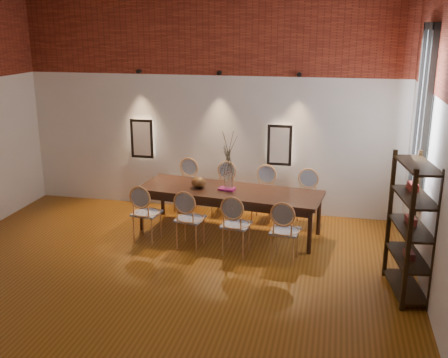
% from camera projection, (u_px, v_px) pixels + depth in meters
% --- Properties ---
extents(floor, '(7.00, 7.00, 0.02)m').
position_uv_depth(floor, '(146.00, 297.00, 6.77)').
color(floor, brown).
rests_on(floor, ground).
extents(wall_back, '(7.00, 0.10, 4.00)m').
position_uv_depth(wall_back, '(210.00, 103.00, 9.52)').
color(wall_back, silver).
rests_on(wall_back, ground).
extents(brick_band_back, '(7.00, 0.02, 1.50)m').
position_uv_depth(brick_band_back, '(209.00, 32.00, 9.10)').
color(brick_band_back, maroon).
rests_on(brick_band_back, ground).
extents(niche_left, '(0.36, 0.06, 0.66)m').
position_uv_depth(niche_left, '(143.00, 138.00, 9.89)').
color(niche_left, '#FFEAC6').
rests_on(niche_left, wall_back).
extents(niche_right, '(0.36, 0.06, 0.66)m').
position_uv_depth(niche_right, '(280.00, 145.00, 9.36)').
color(niche_right, '#FFEAC6').
rests_on(niche_right, wall_back).
extents(spot_fixture_left, '(0.08, 0.10, 0.08)m').
position_uv_depth(spot_fixture_left, '(139.00, 71.00, 9.51)').
color(spot_fixture_left, black).
rests_on(spot_fixture_left, wall_back).
extents(spot_fixture_mid, '(0.08, 0.10, 0.08)m').
position_uv_depth(spot_fixture_mid, '(219.00, 73.00, 9.20)').
color(spot_fixture_mid, black).
rests_on(spot_fixture_mid, wall_back).
extents(spot_fixture_right, '(0.08, 0.10, 0.08)m').
position_uv_depth(spot_fixture_right, '(299.00, 75.00, 8.91)').
color(spot_fixture_right, black).
rests_on(spot_fixture_right, wall_back).
extents(window_glass, '(0.02, 0.78, 2.38)m').
position_uv_depth(window_glass, '(424.00, 115.00, 7.32)').
color(window_glass, silver).
rests_on(window_glass, wall_right).
extents(window_frame, '(0.08, 0.90, 2.50)m').
position_uv_depth(window_frame, '(422.00, 115.00, 7.32)').
color(window_frame, black).
rests_on(window_frame, wall_right).
extents(window_mullion, '(0.06, 0.06, 2.40)m').
position_uv_depth(window_mullion, '(422.00, 115.00, 7.32)').
color(window_mullion, black).
rests_on(window_mullion, wall_right).
extents(dining_table, '(3.12, 1.34, 0.75)m').
position_uv_depth(dining_table, '(229.00, 211.00, 8.74)').
color(dining_table, '#311A10').
rests_on(dining_table, floor).
extents(chair_near_a, '(0.49, 0.49, 0.94)m').
position_uv_depth(chair_near_a, '(147.00, 213.00, 8.39)').
color(chair_near_a, tan).
rests_on(chair_near_a, floor).
extents(chair_near_b, '(0.49, 0.49, 0.94)m').
position_uv_depth(chair_near_b, '(190.00, 218.00, 8.15)').
color(chair_near_b, tan).
rests_on(chair_near_b, floor).
extents(chair_near_c, '(0.49, 0.49, 0.94)m').
position_uv_depth(chair_near_c, '(236.00, 224.00, 7.90)').
color(chair_near_c, tan).
rests_on(chair_near_c, floor).
extents(chair_near_d, '(0.49, 0.49, 0.94)m').
position_uv_depth(chair_near_d, '(285.00, 231.00, 7.66)').
color(chair_near_d, tan).
rests_on(chair_near_d, floor).
extents(chair_far_a, '(0.49, 0.49, 0.94)m').
position_uv_depth(chair_far_a, '(185.00, 186.00, 9.77)').
color(chair_far_a, tan).
rests_on(chair_far_a, floor).
extents(chair_far_b, '(0.49, 0.49, 0.94)m').
position_uv_depth(chair_far_b, '(223.00, 190.00, 9.53)').
color(chair_far_b, tan).
rests_on(chair_far_b, floor).
extents(chair_far_c, '(0.49, 0.49, 0.94)m').
position_uv_depth(chair_far_c, '(263.00, 195.00, 9.29)').
color(chair_far_c, tan).
rests_on(chair_far_c, floor).
extents(chair_far_d, '(0.49, 0.49, 0.94)m').
position_uv_depth(chair_far_d, '(306.00, 199.00, 9.04)').
color(chair_far_d, tan).
rests_on(chair_far_d, floor).
extents(vase, '(0.14, 0.14, 0.30)m').
position_uv_depth(vase, '(228.00, 181.00, 8.60)').
color(vase, silver).
rests_on(vase, dining_table).
extents(dried_branches, '(0.50, 0.50, 0.70)m').
position_uv_depth(dried_branches, '(229.00, 154.00, 8.47)').
color(dried_branches, '#463F2A').
rests_on(dried_branches, vase).
extents(bowl, '(0.24, 0.24, 0.18)m').
position_uv_depth(bowl, '(199.00, 182.00, 8.73)').
color(bowl, brown).
rests_on(bowl, dining_table).
extents(book, '(0.28, 0.21, 0.03)m').
position_uv_depth(book, '(227.00, 189.00, 8.63)').
color(book, '#7C1354').
rests_on(book, dining_table).
extents(shelving_rack, '(0.53, 1.05, 1.80)m').
position_uv_depth(shelving_rack, '(411.00, 228.00, 6.61)').
color(shelving_rack, black).
rests_on(shelving_rack, floor).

